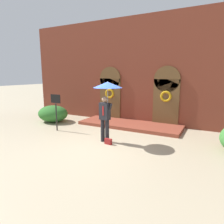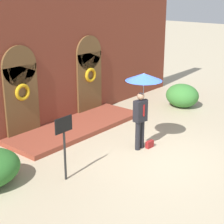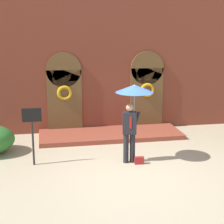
% 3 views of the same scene
% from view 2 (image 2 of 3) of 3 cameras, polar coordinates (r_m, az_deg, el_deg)
% --- Properties ---
extents(ground_plane, '(80.00, 80.00, 0.00)m').
position_cam_2_polar(ground_plane, '(11.45, 5.52, -6.17)').
color(ground_plane, tan).
extents(building_facade, '(14.00, 2.30, 5.60)m').
position_cam_2_polar(building_facade, '(13.34, -9.12, 9.31)').
color(building_facade, brown).
rests_on(building_facade, ground).
extents(person_with_umbrella, '(1.10, 1.10, 2.36)m').
position_cam_2_polar(person_with_umbrella, '(11.14, 4.73, 3.62)').
color(person_with_umbrella, black).
rests_on(person_with_umbrella, ground).
extents(handbag, '(0.29, 0.14, 0.22)m').
position_cam_2_polar(handbag, '(11.75, 5.75, -4.91)').
color(handbag, maroon).
rests_on(handbag, ground).
extents(sign_post, '(0.56, 0.06, 1.72)m').
position_cam_2_polar(sign_post, '(9.49, -7.30, -3.95)').
color(sign_post, black).
rests_on(sign_post, ground).
extents(shrub_right, '(1.22, 1.39, 0.97)m').
position_cam_2_polar(shrub_right, '(15.79, 10.65, 2.48)').
color(shrub_right, '#387A33').
rests_on(shrub_right, ground).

